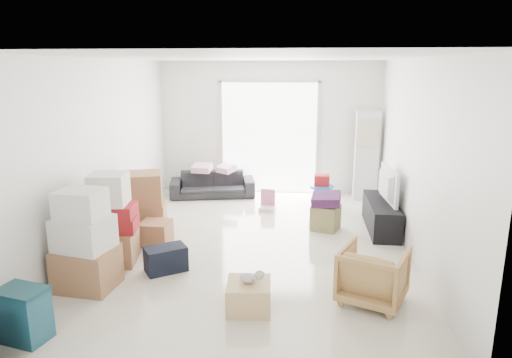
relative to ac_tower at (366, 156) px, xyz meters
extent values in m
cube|color=beige|center=(-1.95, -2.65, -0.99)|extent=(4.50, 6.00, 0.24)
cube|color=white|center=(-1.95, -2.65, 1.95)|extent=(4.50, 6.00, 0.24)
cube|color=white|center=(-1.95, 0.47, 0.48)|extent=(4.50, 0.24, 2.70)
cube|color=white|center=(-1.95, -5.77, 0.48)|extent=(4.50, 0.24, 2.70)
cube|color=white|center=(-4.32, -2.65, 0.48)|extent=(0.24, 6.00, 2.70)
cube|color=white|center=(0.42, -2.65, 0.48)|extent=(0.24, 6.00, 2.70)
cube|color=white|center=(-1.95, 0.33, 0.27)|extent=(2.00, 0.01, 2.30)
cube|color=silver|center=(-2.95, 0.32, 0.27)|extent=(0.06, 0.04, 2.30)
cube|color=silver|center=(-0.95, 0.32, 0.27)|extent=(0.06, 0.04, 2.30)
cube|color=silver|center=(-1.95, 0.32, 1.42)|extent=(2.10, 0.04, 0.06)
cube|color=silver|center=(0.00, 0.00, 0.00)|extent=(0.45, 0.30, 1.75)
cube|color=black|center=(0.05, -1.79, -0.64)|extent=(0.43, 1.42, 0.47)
imported|color=black|center=(0.05, -1.79, -0.34)|extent=(0.63, 1.00, 0.12)
imported|color=#242429|center=(-3.06, -0.15, -0.54)|extent=(1.76, 0.83, 0.66)
cube|color=#E6A8C0|center=(-3.27, -0.14, -0.15)|extent=(0.42, 0.34, 0.12)
cube|color=#E6A8C0|center=(-2.78, -0.12, -0.16)|extent=(0.41, 0.40, 0.11)
imported|color=tan|center=(-0.42, -4.21, -0.52)|extent=(0.88, 0.86, 0.70)
cube|color=navy|center=(-3.85, -5.34, -0.75)|extent=(0.50, 0.40, 0.25)
cube|color=navy|center=(-3.85, -5.34, -0.50)|extent=(0.50, 0.40, 0.25)
cube|color=#0C333D|center=(-3.85, -5.34, -0.36)|extent=(0.52, 0.41, 0.04)
cube|color=brown|center=(-3.75, -4.24, -0.63)|extent=(0.71, 0.61, 0.50)
cube|color=white|center=(-3.75, -4.24, -0.19)|extent=(0.69, 0.61, 0.39)
cube|color=white|center=(-3.75, -4.24, 0.17)|extent=(0.53, 0.48, 0.33)
cube|color=brown|center=(-3.75, -3.48, -0.66)|extent=(0.69, 0.69, 0.44)
cube|color=maroon|center=(-3.75, -3.48, -0.34)|extent=(0.72, 0.54, 0.20)
cube|color=maroon|center=(-3.75, -3.48, -0.15)|extent=(0.67, 0.48, 0.17)
cube|color=white|center=(-3.75, -3.48, 0.14)|extent=(0.51, 0.49, 0.42)
cube|color=brown|center=(-3.72, -2.30, -0.64)|extent=(0.74, 0.65, 0.47)
cube|color=brown|center=(-3.72, -2.30, -0.16)|extent=(0.69, 0.69, 0.50)
cube|color=brown|center=(-3.38, -2.81, -0.70)|extent=(0.43, 0.43, 0.35)
cube|color=black|center=(-2.96, -3.70, -0.71)|extent=(0.60, 0.54, 0.33)
cube|color=#938C55|center=(-0.84, -1.89, -0.67)|extent=(0.52, 0.52, 0.40)
cube|color=#491F4D|center=(-0.84, -1.89, -0.40)|extent=(0.50, 0.50, 0.14)
cylinder|color=#1D57B3|center=(-0.88, -0.57, -0.50)|extent=(0.46, 0.46, 0.04)
cylinder|color=#1D57B3|center=(-0.76, -0.45, -0.70)|extent=(0.04, 0.04, 0.36)
cylinder|color=#1D57B3|center=(-0.99, -0.45, -0.70)|extent=(0.04, 0.04, 0.36)
cylinder|color=#1D57B3|center=(-0.99, -0.68, -0.70)|extent=(0.04, 0.04, 0.36)
cylinder|color=#1D57B3|center=(-0.76, -0.68, -0.70)|extent=(0.04, 0.04, 0.36)
cube|color=maroon|center=(-0.88, -0.57, -0.38)|extent=(0.28, 0.22, 0.20)
cube|color=silver|center=(-1.86, -1.01, -0.84)|extent=(0.31, 0.28, 0.07)
cube|color=#D36A95|center=(-1.86, -0.90, -0.65)|extent=(0.27, 0.06, 0.31)
cube|color=tan|center=(-1.77, -4.54, -0.72)|extent=(0.51, 0.51, 0.31)
ellipsoid|color=#B2ADA8|center=(-1.77, -4.54, -0.51)|extent=(0.20, 0.14, 0.11)
cube|color=red|center=(-1.77, -4.54, -0.50)|extent=(0.15, 0.12, 0.03)
sphere|color=#B2ADA8|center=(-1.66, -4.51, -0.48)|extent=(0.11, 0.11, 0.11)
camera|label=1|loc=(-1.21, -9.00, 1.69)|focal=32.00mm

